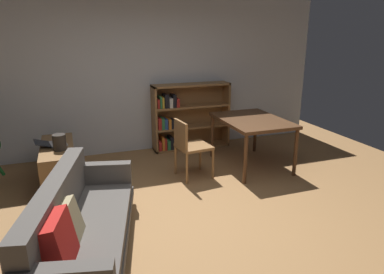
{
  "coord_description": "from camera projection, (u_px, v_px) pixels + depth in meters",
  "views": [
    {
      "loc": [
        -1.25,
        -3.44,
        2.13
      ],
      "look_at": [
        0.17,
        0.51,
        0.84
      ],
      "focal_mm": 32.77,
      "sensor_mm": 36.0,
      "label": 1
    }
  ],
  "objects": [
    {
      "name": "dining_chair_near",
      "position": [
        189.0,
        145.0,
        5.12
      ],
      "size": [
        0.51,
        0.49,
        0.89
      ],
      "color": "olive",
      "rests_on": "ground_plane"
    },
    {
      "name": "fabric_couch",
      "position": [
        78.0,
        223.0,
        3.34
      ],
      "size": [
        1.22,
        2.21,
        0.78
      ],
      "color": "#56351E",
      "rests_on": "ground_plane"
    },
    {
      "name": "media_console",
      "position": [
        59.0,
        165.0,
        5.01
      ],
      "size": [
        0.44,
        1.25,
        0.56
      ],
      "color": "olive",
      "rests_on": "ground_plane"
    },
    {
      "name": "back_wall_panel",
      "position": [
        141.0,
        76.0,
        6.15
      ],
      "size": [
        6.8,
        0.1,
        2.7
      ],
      "primitive_type": "cube",
      "color": "silver",
      "rests_on": "ground_plane"
    },
    {
      "name": "bookshelf",
      "position": [
        185.0,
        117.0,
        6.46
      ],
      "size": [
        1.43,
        0.33,
        1.2
      ],
      "color": "olive",
      "rests_on": "ground_plane"
    },
    {
      "name": "dining_table",
      "position": [
        252.0,
        124.0,
        5.53
      ],
      "size": [
        0.94,
        1.3,
        0.78
      ],
      "color": "#56351E",
      "rests_on": "ground_plane"
    },
    {
      "name": "desk_speaker",
      "position": [
        59.0,
        142.0,
        4.72
      ],
      "size": [
        0.17,
        0.17,
        0.22
      ],
      "color": "#2D2823",
      "rests_on": "media_console"
    },
    {
      "name": "open_laptop",
      "position": [
        52.0,
        143.0,
        4.95
      ],
      "size": [
        0.46,
        0.37,
        0.08
      ],
      "color": "silver",
      "rests_on": "media_console"
    },
    {
      "name": "ground_plane",
      "position": [
        193.0,
        218.0,
        4.12
      ],
      "size": [
        8.16,
        8.16,
        0.0
      ],
      "primitive_type": "plane",
      "color": "#9E7042"
    }
  ]
}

